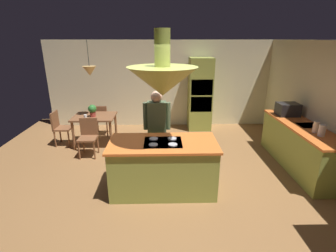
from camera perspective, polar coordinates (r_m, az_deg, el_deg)
name	(u,v)px	position (r m, az deg, el deg)	size (l,w,h in m)	color
ground	(163,183)	(4.84, -1.09, -12.85)	(8.16, 8.16, 0.00)	olive
wall_back	(162,84)	(7.66, -1.34, 9.51)	(6.80, 0.10, 2.55)	beige
wall_right	(334,111)	(5.71, 33.53, 2.87)	(0.10, 7.20, 2.55)	beige
kitchen_island	(163,166)	(4.43, -1.11, -9.14)	(1.84, 0.91, 0.94)	#939E42
counter_run_right	(300,146)	(5.89, 27.77, -4.01)	(0.73, 2.38, 0.92)	#939E42
oven_tower	(200,94)	(7.39, 7.31, 7.14)	(0.66, 0.62, 2.08)	#939E42
dining_table	(95,120)	(6.52, -16.36, 1.30)	(1.02, 0.81, 0.76)	brown
person_at_island	(157,126)	(4.90, -2.53, -0.11)	(0.53, 0.22, 1.65)	tan
range_hood	(163,80)	(3.95, -1.25, 10.51)	(1.10, 1.10, 1.00)	#939E42
pendant_light_over_table	(90,71)	(6.27, -17.41, 11.90)	(0.32, 0.32, 0.82)	#E0B266
chair_facing_island	(88,135)	(6.00, -17.67, -1.86)	(0.40, 0.40, 0.87)	brown
chair_by_back_wall	(101,118)	(7.14, -15.04, 1.75)	(0.40, 0.40, 0.87)	brown
chair_at_corner	(60,126)	(6.85, -23.43, 0.04)	(0.40, 0.40, 0.87)	brown
potted_plant_on_table	(92,110)	(6.39, -16.84, 3.51)	(0.20, 0.20, 0.30)	#99382D
cup_on_table	(85,117)	(6.34, -18.30, 2.06)	(0.07, 0.07, 0.09)	white
canister_flour	(322,131)	(5.24, 31.64, -0.88)	(0.12, 0.12, 0.21)	silver
canister_sugar	(316,127)	(5.38, 30.65, -0.20)	(0.11, 0.11, 0.21)	silver
microwave_on_counter	(288,109)	(6.29, 25.62, 3.44)	(0.46, 0.36, 0.28)	#232326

